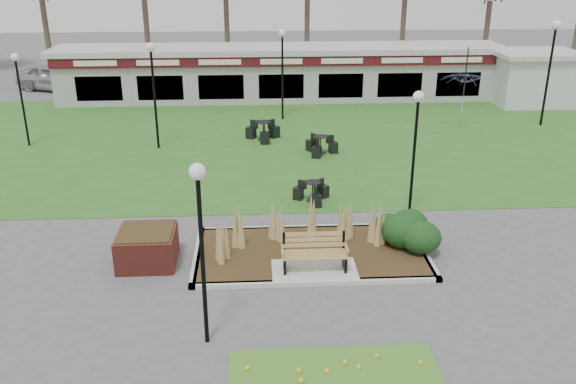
{
  "coord_description": "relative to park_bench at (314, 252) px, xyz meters",
  "views": [
    {
      "loc": [
        -1.47,
        -13.69,
        7.88
      ],
      "look_at": [
        -0.58,
        2.0,
        1.56
      ],
      "focal_mm": 38.0,
      "sensor_mm": 36.0,
      "label": 1
    }
  ],
  "objects": [
    {
      "name": "food_pavilion",
      "position": [
        0.0,
        19.71,
        0.89
      ],
      "size": [
        24.6,
        3.4,
        2.9
      ],
      "color": "#98989A",
      "rests_on": "ground"
    },
    {
      "name": "lamp_post_far_left",
      "position": [
        -5.54,
        10.93,
        2.61
      ],
      "size": [
        0.36,
        0.36,
        4.39
      ],
      "color": "black",
      "rests_on": "ground"
    },
    {
      "name": "bistro_set_d",
      "position": [
        1.2,
        9.74,
        -0.32
      ],
      "size": [
        1.31,
        1.39,
        0.75
      ],
      "color": "black",
      "rests_on": "ground"
    },
    {
      "name": "patio_umbrella",
      "position": [
        8.0,
        12.75,
        1.13
      ],
      "size": [
        2.84,
        2.86,
        2.71
      ],
      "color": "black",
      "rests_on": "ground"
    },
    {
      "name": "ground",
      "position": [
        0.0,
        -0.25,
        -0.59
      ],
      "size": [
        100.0,
        100.0,
        0.0
      ],
      "primitive_type": "plane",
      "color": "#515154",
      "rests_on": "ground"
    },
    {
      "name": "service_hut",
      "position": [
        13.5,
        17.75,
        0.86
      ],
      "size": [
        4.4,
        3.4,
        2.83
      ],
      "color": "silver",
      "rests_on": "ground"
    },
    {
      "name": "car_silver",
      "position": [
        -13.2,
        22.61,
        0.19
      ],
      "size": [
        4.94,
        3.47,
        1.56
      ],
      "primitive_type": "imported",
      "rotation": [
        0.0,
        0.0,
        1.17
      ],
      "color": "#AAABAF",
      "rests_on": "ground"
    },
    {
      "name": "planting_bed",
      "position": [
        1.27,
        1.1,
        -0.22
      ],
      "size": [
        6.75,
        3.4,
        1.27
      ],
      "color": "#332714",
      "rests_on": "ground"
    },
    {
      "name": "bistro_set_a",
      "position": [
        0.41,
        4.75,
        -0.34
      ],
      "size": [
        1.26,
        1.18,
        0.68
      ],
      "color": "black",
      "rests_on": "ground"
    },
    {
      "name": "lamp_post_mid_right",
      "position": [
        -0.08,
        15.3,
        2.57
      ],
      "size": [
        0.36,
        0.36,
        4.33
      ],
      "color": "black",
      "rests_on": "ground"
    },
    {
      "name": "park_bench",
      "position": [
        0.0,
        0.0,
        0.0
      ],
      "size": [
        1.7,
        0.66,
        0.93
      ],
      "color": "#9F8348",
      "rests_on": "ground"
    },
    {
      "name": "lamp_post_near_left",
      "position": [
        -2.59,
        -2.89,
        2.37
      ],
      "size": [
        0.34,
        0.34,
        4.06
      ],
      "color": "black",
      "rests_on": "ground"
    },
    {
      "name": "car_black",
      "position": [
        -9.84,
        20.75,
        0.1
      ],
      "size": [
        4.42,
        2.45,
        1.38
      ],
      "primitive_type": "imported",
      "rotation": [
        0.0,
        0.0,
        1.82
      ],
      "color": "black",
      "rests_on": "ground"
    },
    {
      "name": "lamp_post_near_right",
      "position": [
        3.34,
        3.38,
        2.33
      ],
      "size": [
        0.33,
        0.33,
        4.0
      ],
      "color": "black",
      "rests_on": "ground"
    },
    {
      "name": "bistro_set_b",
      "position": [
        -1.09,
        11.84,
        -0.29
      ],
      "size": [
        1.54,
        1.4,
        0.82
      ],
      "color": "black",
      "rests_on": "ground"
    },
    {
      "name": "brick_planter",
      "position": [
        -4.4,
        0.75,
        -0.11
      ],
      "size": [
        1.5,
        1.5,
        0.95
      ],
      "color": "maroon",
      "rests_on": "ground"
    },
    {
      "name": "lamp_post_far_right",
      "position": [
        12.16,
        13.47,
        2.95
      ],
      "size": [
        0.4,
        0.4,
        4.86
      ],
      "color": "black",
      "rests_on": "ground"
    },
    {
      "name": "lawn",
      "position": [
        0.0,
        11.75,
        -0.58
      ],
      "size": [
        34.0,
        16.0,
        0.02
      ],
      "primitive_type": "cube",
      "color": "#266720",
      "rests_on": "ground"
    },
    {
      "name": "lamp_post_mid_left",
      "position": [
        -11.13,
        11.58,
        2.27
      ],
      "size": [
        0.33,
        0.33,
        3.92
      ],
      "color": "black",
      "rests_on": "ground"
    }
  ]
}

